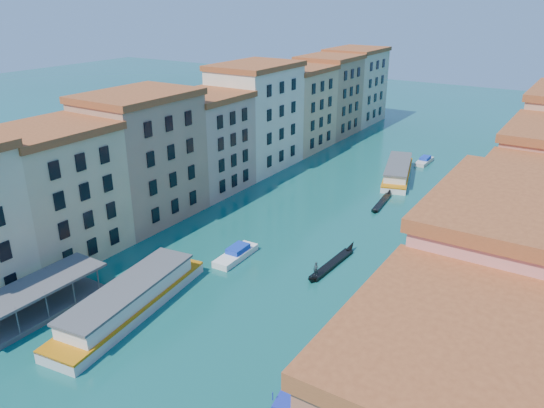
{
  "coord_description": "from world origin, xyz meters",
  "views": [
    {
      "loc": [
        33.5,
        -16.52,
        33.7
      ],
      "look_at": [
        -1.99,
        39.26,
        7.28
      ],
      "focal_mm": 35.0,
      "sensor_mm": 36.0,
      "label": 1
    }
  ],
  "objects": [
    {
      "name": "left_bank_palazzos",
      "position": [
        -26.0,
        64.68,
        9.71
      ],
      "size": [
        12.8,
        128.4,
        21.0
      ],
      "color": "beige",
      "rests_on": "ground"
    },
    {
      "name": "gondola_fore",
      "position": [
        6.81,
        40.17,
        0.44
      ],
      "size": [
        1.66,
        12.98,
        2.59
      ],
      "rotation": [
        0.0,
        0.0,
        -0.05
      ],
      "color": "black",
      "rests_on": "ground"
    },
    {
      "name": "blue_dock",
      "position": [
        15.5,
        16.92,
        0.24
      ],
      "size": [
        4.71,
        6.24,
        0.47
      ],
      "rotation": [
        0.0,
        0.0,
        0.17
      ],
      "color": "#1C2EA8",
      "rests_on": "ground"
    },
    {
      "name": "quay",
      "position": [
        22.0,
        65.0,
        0.5
      ],
      "size": [
        4.0,
        140.0,
        1.0
      ],
      "primitive_type": "cube",
      "color": "#A49884",
      "rests_on": "ground"
    },
    {
      "name": "mooring_poles_right",
      "position": [
        19.1,
        28.8,
        1.3
      ],
      "size": [
        1.44,
        54.24,
        3.2
      ],
      "color": "brown",
      "rests_on": "ground"
    },
    {
      "name": "vaporetto_far",
      "position": [
        1.4,
        79.77,
        1.33
      ],
      "size": [
        9.67,
        20.38,
        2.96
      ],
      "rotation": [
        0.0,
        0.0,
        0.27
      ],
      "color": "white",
      "rests_on": "ground"
    },
    {
      "name": "gondola_far",
      "position": [
        4.04,
        65.17,
        0.34
      ],
      "size": [
        2.11,
        11.75,
        1.66
      ],
      "rotation": [
        0.0,
        0.0,
        0.1
      ],
      "color": "black",
      "rests_on": "ground"
    },
    {
      "name": "mooring_poles_left",
      "position": [
        -18.5,
        12.0,
        1.3
      ],
      "size": [
        0.24,
        8.24,
        3.2
      ],
      "color": "brown",
      "rests_on": "ground"
    },
    {
      "name": "motorboat_mid",
      "position": [
        -5.21,
        35.25,
        0.62
      ],
      "size": [
        2.63,
        7.75,
        1.59
      ],
      "rotation": [
        0.0,
        0.0,
        0.03
      ],
      "color": "white",
      "rests_on": "ground"
    },
    {
      "name": "restaurant_awnings",
      "position": [
        22.19,
        23.0,
        2.99
      ],
      "size": [
        3.2,
        44.55,
        3.12
      ],
      "color": "maroon",
      "rests_on": "ground"
    },
    {
      "name": "motorboat_far",
      "position": [
        2.97,
        91.83,
        0.53
      ],
      "size": [
        2.19,
        6.63,
        1.37
      ],
      "rotation": [
        0.0,
        0.0,
        -0.02
      ],
      "color": "silver",
      "rests_on": "ground"
    },
    {
      "name": "vaporetto_stop",
      "position": [
        -16.0,
        12.0,
        1.44
      ],
      "size": [
        5.4,
        16.4,
        3.65
      ],
      "color": "#505053",
      "rests_on": "ground"
    },
    {
      "name": "vaporetto_near",
      "position": [
        -7.65,
        18.29,
        1.52
      ],
      "size": [
        8.07,
        23.12,
        3.37
      ],
      "rotation": [
        0.0,
        0.0,
        0.13
      ],
      "color": "beige",
      "rests_on": "ground"
    }
  ]
}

